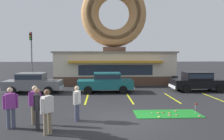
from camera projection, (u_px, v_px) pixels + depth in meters
ground_plane at (124, 120)px, 10.21m from camera, size 160.00×160.00×0.00m
donut_shop_building at (114, 48)px, 23.85m from camera, size 12.30×6.75×10.96m
putting_mat at (167, 114)px, 11.25m from camera, size 3.34×1.58×0.03m
mini_donut_near_left at (169, 113)px, 11.30m from camera, size 0.13×0.13×0.04m
mini_donut_near_right at (169, 115)px, 10.87m from camera, size 0.13×0.13×0.04m
mini_donut_mid_left at (199, 116)px, 10.72m from camera, size 0.13×0.13×0.04m
mini_donut_mid_centre at (158, 113)px, 11.31m from camera, size 0.13×0.13×0.04m
mini_donut_mid_right at (159, 117)px, 10.61m from camera, size 0.13×0.13×0.04m
mini_donut_far_left at (176, 111)px, 11.70m from camera, size 0.13×0.13×0.04m
mini_donut_far_centre at (177, 115)px, 10.92m from camera, size 0.13×0.13×0.04m
mini_donut_far_right at (163, 112)px, 11.40m from camera, size 0.13×0.13×0.04m
golf_ball at (152, 113)px, 11.31m from camera, size 0.04×0.04×0.04m
putting_flag_pin at (196, 106)px, 11.20m from camera, size 0.13×0.01×0.55m
car_black at (198, 81)px, 18.19m from camera, size 4.57×1.99×1.60m
car_teal at (106, 82)px, 17.67m from camera, size 4.59×2.05×1.60m
car_grey at (33, 82)px, 17.40m from camera, size 4.57×1.99×1.60m
pedestrian_blue_sweater_man at (47, 109)px, 8.34m from camera, size 0.43×0.48×1.76m
pedestrian_hooded_kid at (37, 107)px, 8.81m from camera, size 0.32×0.58×1.73m
pedestrian_leather_jacket_man at (35, 103)px, 9.52m from camera, size 0.59×0.30×1.72m
pedestrian_clipboard_woman at (11, 106)px, 9.02m from camera, size 0.53×0.40×1.73m
pedestrian_beanie_man at (77, 102)px, 10.05m from camera, size 0.33×0.58×1.63m
trash_bin at (175, 81)px, 21.11m from camera, size 0.57×0.57×0.97m
traffic_light_pole at (31, 49)px, 26.68m from camera, size 0.28×0.47×5.80m
parking_stripe_far_left at (43, 99)px, 14.93m from camera, size 0.12×3.60×0.01m
parking_stripe_left at (87, 99)px, 15.08m from camera, size 0.12×3.60×0.01m
parking_stripe_mid_left at (130, 98)px, 15.24m from camera, size 0.12×3.60×0.01m
parking_stripe_centre at (172, 98)px, 15.40m from camera, size 0.12×3.60×0.01m
parking_stripe_mid_right at (213, 98)px, 15.55m from camera, size 0.12×3.60×0.01m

